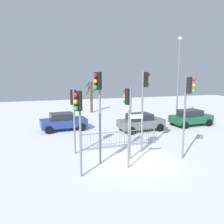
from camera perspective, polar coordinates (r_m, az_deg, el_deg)
name	(u,v)px	position (r m, az deg, el deg)	size (l,w,h in m)	color
ground_plane	(134,161)	(14.04, 5.17, -11.31)	(60.00, 60.00, 0.00)	white
traffic_light_mid_right	(73,106)	(14.69, -9.04, 1.43)	(0.34, 0.57, 4.01)	slate
traffic_light_mid_left	(144,93)	(14.90, 7.62, 4.44)	(0.56, 0.36, 5.03)	slate
traffic_light_foreground_left	(188,99)	(14.08, 17.37, 3.03)	(0.46, 0.48, 4.78)	slate
traffic_light_foreground_right	(98,97)	(12.67, -3.21, 3.62)	(0.47, 0.47, 5.05)	slate
traffic_light_rear_left	(79,114)	(11.15, -7.86, -0.35)	(0.44, 0.50, 4.22)	slate
traffic_light_rear_right	(128,107)	(13.59, 3.84, 1.29)	(0.41, 0.52, 4.15)	slate
direction_sign_post	(130,136)	(12.54, 4.19, -5.61)	(0.79, 0.11, 3.06)	slate
pedestrian_guard_railing	(119,139)	(16.18, 1.74, -6.34)	(5.24, 0.28, 1.07)	slate
car_grey_far	(141,122)	(20.54, 6.71, -2.30)	(3.97, 2.29, 1.47)	slate
car_blue_mid	(63,121)	(21.03, -11.38, -2.15)	(3.94, 2.23, 1.47)	navy
car_green_trailing	(191,117)	(23.46, 17.97, -1.21)	(3.94, 2.21, 1.47)	#195933
street_lamp	(178,71)	(25.19, 15.32, 9.16)	(0.36, 0.36, 8.25)	slate
bare_tree_left	(91,96)	(29.33, -4.91, 3.83)	(1.29, 1.16, 3.87)	#473828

